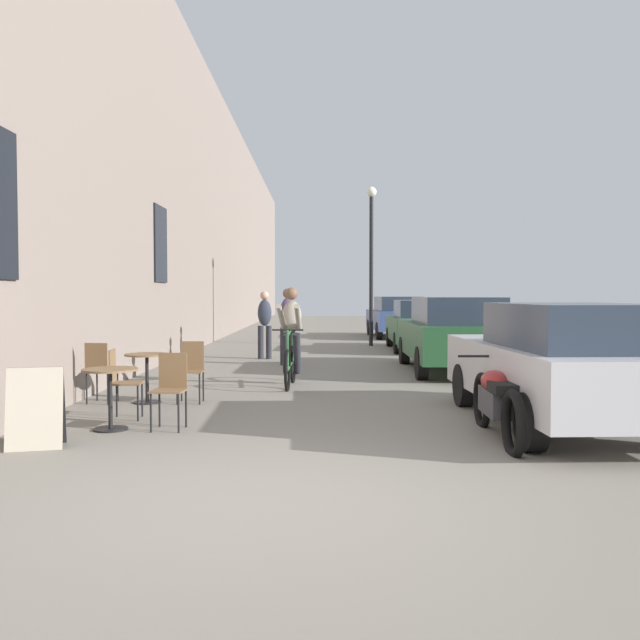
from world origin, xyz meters
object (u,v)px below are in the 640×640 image
(parked_car_nearest, at_px, (563,363))
(cafe_chair_mid_toward_wall, at_px, (194,367))
(pedestrian_mid, at_px, (267,321))
(cafe_chair_near_toward_wall, at_px, (173,385))
(parked_car_fourth, at_px, (399,316))
(parked_motorcycle, at_px, (499,402))
(cafe_chair_near_toward_street, at_px, (123,379))
(cafe_table_near, at_px, (113,385))
(cafe_table_mid, at_px, (150,367))
(parked_car_second, at_px, (455,333))
(pedestrian_near, at_px, (290,322))
(cafe_chair_mid_toward_street, at_px, (102,368))
(parked_car_third, at_px, (423,324))
(cyclist_on_bicycle, at_px, (294,339))
(street_lamp, at_px, (374,245))
(sandwich_board_sign, at_px, (39,407))

(parked_car_nearest, bearing_deg, cafe_chair_mid_toward_wall, 158.89)
(pedestrian_mid, relative_size, parked_car_nearest, 0.40)
(cafe_chair_near_toward_wall, xyz_separation_m, cafe_chair_mid_toward_wall, (-0.13, 1.95, 0.00))
(parked_car_fourth, height_order, parked_motorcycle, parked_car_fourth)
(cafe_chair_near_toward_street, distance_m, parked_car_nearest, 5.43)
(cafe_table_near, relative_size, cafe_table_mid, 1.00)
(cafe_table_near, distance_m, parked_car_second, 7.84)
(cafe_table_near, xyz_separation_m, pedestrian_near, (1.73, 7.20, 0.45))
(cafe_chair_near_toward_wall, relative_size, parked_car_fourth, 0.21)
(cafe_chair_mid_toward_street, relative_size, pedestrian_mid, 0.53)
(cafe_chair_mid_toward_street, distance_m, parked_car_third, 11.09)
(parked_car_third, bearing_deg, cafe_chair_near_toward_wall, -112.62)
(cafe_chair_mid_toward_street, xyz_separation_m, parked_car_nearest, (6.07, -1.69, 0.25))
(cyclist_on_bicycle, bearing_deg, parked_motorcycle, -60.50)
(pedestrian_near, xyz_separation_m, parked_car_third, (3.58, 3.96, -0.23))
(cafe_chair_near_toward_wall, bearing_deg, cafe_chair_mid_toward_wall, 93.86)
(cafe_chair_near_toward_wall, xyz_separation_m, cafe_table_mid, (-0.77, 1.88, 0.00))
(cafe_chair_mid_toward_street, relative_size, parked_car_second, 0.21)
(cyclist_on_bicycle, distance_m, parked_car_nearest, 4.98)
(cafe_table_near, relative_size, cafe_chair_mid_toward_wall, 0.81)
(street_lamp, bearing_deg, parked_car_third, -53.10)
(cafe_chair_near_toward_street, distance_m, cafe_chair_mid_toward_wall, 1.50)
(street_lamp, bearing_deg, cafe_table_near, -107.43)
(cafe_chair_mid_toward_street, distance_m, street_lamp, 12.25)
(parked_car_nearest, bearing_deg, cafe_chair_near_toward_wall, -178.65)
(pedestrian_mid, xyz_separation_m, parked_car_nearest, (4.24, -8.45, -0.17))
(cyclist_on_bicycle, relative_size, parked_car_third, 0.43)
(cafe_chair_near_toward_street, bearing_deg, parked_car_nearest, -5.09)
(cafe_chair_near_toward_street, bearing_deg, cafe_chair_mid_toward_wall, 65.06)
(pedestrian_near, bearing_deg, parked_motorcycle, -70.85)
(street_lamp, bearing_deg, cafe_chair_mid_toward_wall, -107.81)
(cafe_table_near, height_order, cafe_chair_mid_toward_street, cafe_chair_mid_toward_street)
(parked_car_third, relative_size, parked_motorcycle, 1.89)
(cafe_chair_mid_toward_wall, bearing_deg, cafe_chair_near_toward_street, -114.94)
(cafe_chair_near_toward_street, bearing_deg, pedestrian_mid, 81.67)
(cafe_table_near, xyz_separation_m, parked_motorcycle, (4.40, -0.48, -0.12))
(cafe_table_mid, xyz_separation_m, pedestrian_near, (1.80, 5.25, 0.45))
(sandwich_board_sign, relative_size, street_lamp, 0.17)
(cyclist_on_bicycle, bearing_deg, sandwich_board_sign, -117.18)
(cafe_chair_mid_toward_wall, bearing_deg, parked_car_third, 62.52)
(cafe_chair_mid_toward_street, relative_size, sandwich_board_sign, 1.07)
(cafe_chair_near_toward_wall, bearing_deg, pedestrian_mid, 87.31)
(cafe_chair_near_toward_street, distance_m, cafe_chair_near_toward_wall, 0.97)
(cafe_chair_near_toward_wall, height_order, cafe_chair_mid_toward_street, same)
(cafe_chair_mid_toward_street, bearing_deg, sandwich_board_sign, -84.73)
(cafe_table_mid, relative_size, pedestrian_mid, 0.43)
(pedestrian_mid, bearing_deg, pedestrian_near, -66.11)
(cafe_table_near, relative_size, street_lamp, 0.15)
(sandwich_board_sign, height_order, parked_car_second, parked_car_second)
(cafe_chair_near_toward_wall, distance_m, parked_car_nearest, 4.65)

